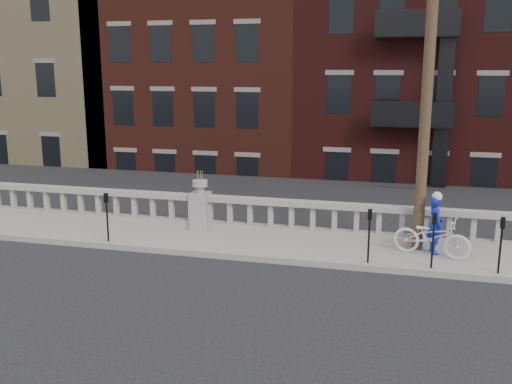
# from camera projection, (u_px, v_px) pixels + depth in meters

# --- Properties ---
(ground) EXTENTS (120.00, 120.00, 0.00)m
(ground) POSITION_uv_depth(u_px,v_px,m) (144.00, 281.00, 13.26)
(ground) COLOR black
(ground) RESTS_ON ground
(sidewalk) EXTENTS (32.00, 2.20, 0.15)m
(sidewalk) POSITION_uv_depth(u_px,v_px,m) (190.00, 240.00, 16.08)
(sidewalk) COLOR gray
(sidewalk) RESTS_ON ground
(balustrade) EXTENTS (28.00, 0.34, 1.03)m
(balustrade) POSITION_uv_depth(u_px,v_px,m) (201.00, 213.00, 16.86)
(balustrade) COLOR gray
(balustrade) RESTS_ON sidewalk
(planter_pedestal) EXTENTS (0.55, 0.55, 1.76)m
(planter_pedestal) POSITION_uv_depth(u_px,v_px,m) (200.00, 206.00, 16.82)
(planter_pedestal) COLOR gray
(planter_pedestal) RESTS_ON sidewalk
(lower_level) EXTENTS (80.00, 44.00, 20.80)m
(lower_level) POSITION_uv_depth(u_px,v_px,m) (316.00, 103.00, 34.34)
(lower_level) COLOR #605E59
(lower_level) RESTS_ON ground
(utility_pole) EXTENTS (1.60, 0.28, 10.00)m
(utility_pole) POSITION_uv_depth(u_px,v_px,m) (430.00, 52.00, 14.03)
(utility_pole) COLOR #422D1E
(utility_pole) RESTS_ON sidewalk
(parking_meter_b) EXTENTS (0.10, 0.09, 1.36)m
(parking_meter_b) POSITION_uv_depth(u_px,v_px,m) (107.00, 212.00, 15.57)
(parking_meter_b) COLOR black
(parking_meter_b) RESTS_ON sidewalk
(parking_meter_c) EXTENTS (0.10, 0.09, 1.36)m
(parking_meter_c) POSITION_uv_depth(u_px,v_px,m) (369.00, 230.00, 13.87)
(parking_meter_c) COLOR black
(parking_meter_c) RESTS_ON sidewalk
(parking_meter_d) EXTENTS (0.10, 0.09, 1.36)m
(parking_meter_d) POSITION_uv_depth(u_px,v_px,m) (433.00, 234.00, 13.51)
(parking_meter_d) COLOR black
(parking_meter_d) RESTS_ON sidewalk
(parking_meter_e) EXTENTS (0.10, 0.09, 1.36)m
(parking_meter_e) POSITION_uv_depth(u_px,v_px,m) (501.00, 239.00, 13.15)
(parking_meter_e) COLOR black
(parking_meter_e) RESTS_ON sidewalk
(bicycle) EXTENTS (2.03, 1.13, 1.01)m
(bicycle) POSITION_uv_depth(u_px,v_px,m) (432.00, 237.00, 14.47)
(bicycle) COLOR silver
(bicycle) RESTS_ON sidewalk
(cyclist) EXTENTS (0.51, 0.64, 1.52)m
(cyclist) POSITION_uv_depth(u_px,v_px,m) (435.00, 225.00, 14.60)
(cyclist) COLOR #0D1FC5
(cyclist) RESTS_ON sidewalk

